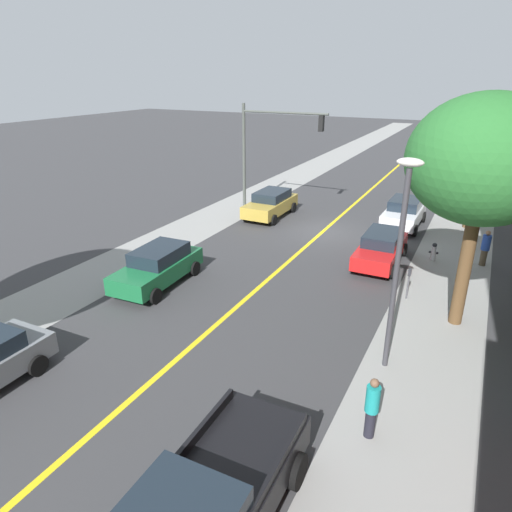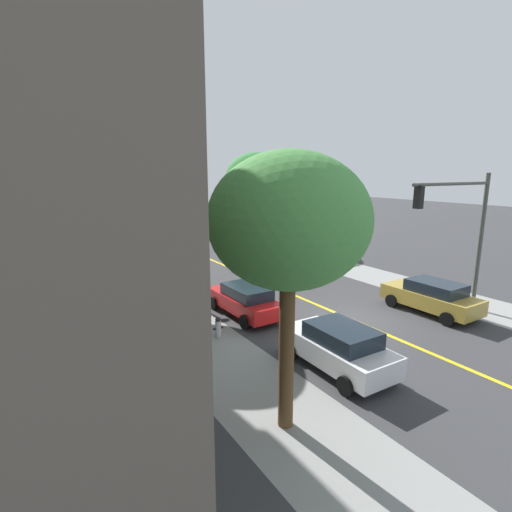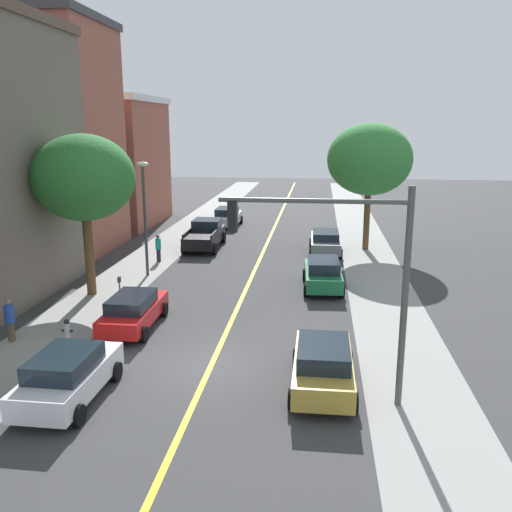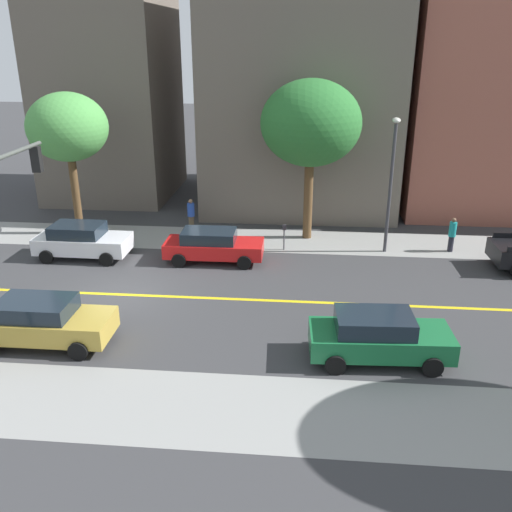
% 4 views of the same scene
% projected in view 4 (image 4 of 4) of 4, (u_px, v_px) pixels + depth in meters
% --- Properties ---
extents(ground_plane, '(140.00, 140.00, 0.00)m').
position_uv_depth(ground_plane, '(121.00, 295.00, 22.11)').
color(ground_plane, '#38383A').
extents(sidewalk_left, '(3.42, 126.00, 0.01)m').
position_uv_depth(sidewalk_left, '(164.00, 237.00, 28.52)').
color(sidewalk_left, gray).
rests_on(sidewalk_left, ground).
extents(sidewalk_right, '(3.42, 126.00, 0.01)m').
position_uv_depth(sidewalk_right, '(44.00, 399.00, 15.69)').
color(sidewalk_right, gray).
rests_on(sidewalk_right, ground).
extents(road_centerline_stripe, '(0.20, 126.00, 0.00)m').
position_uv_depth(road_centerline_stripe, '(121.00, 294.00, 22.11)').
color(road_centerline_stripe, yellow).
rests_on(road_centerline_stripe, ground).
extents(brick_apartment_block, '(8.65, 7.68, 14.27)m').
position_uv_depth(brick_apartment_block, '(110.00, 81.00, 34.26)').
color(brick_apartment_block, '#665B51').
rests_on(brick_apartment_block, ground).
extents(tan_rowhouse, '(12.24, 11.27, 13.43)m').
position_uv_depth(tan_rowhouse, '(302.00, 89.00, 33.41)').
color(tan_rowhouse, '#665B51').
rests_on(tan_rowhouse, ground).
extents(pale_office_building, '(10.94, 8.17, 14.93)m').
position_uv_depth(pale_office_building, '(471.00, 77.00, 32.30)').
color(pale_office_building, '#935142').
rests_on(pale_office_building, ground).
extents(street_tree_left_near, '(4.87, 4.87, 7.90)m').
position_uv_depth(street_tree_left_near, '(311.00, 124.00, 26.37)').
color(street_tree_left_near, brown).
rests_on(street_tree_left_near, ground).
extents(street_tree_left_far, '(3.96, 3.96, 7.22)m').
position_uv_depth(street_tree_left_far, '(68.00, 128.00, 27.12)').
color(street_tree_left_far, brown).
rests_on(street_tree_left_far, ground).
extents(fire_hydrant, '(0.44, 0.24, 0.87)m').
position_uv_depth(fire_hydrant, '(190.00, 236.00, 27.46)').
color(fire_hydrant, silver).
rests_on(fire_hydrant, ground).
extents(parking_meter, '(0.12, 0.18, 1.28)m').
position_uv_depth(parking_meter, '(284.00, 233.00, 26.53)').
color(parking_meter, '#4C4C51').
rests_on(parking_meter, ground).
extents(street_lamp, '(0.70, 0.36, 6.35)m').
position_uv_depth(street_lamp, '(392.00, 171.00, 25.18)').
color(street_lamp, '#38383D').
rests_on(street_lamp, ground).
extents(red_sedan_left_curb, '(1.96, 4.50, 1.49)m').
position_uv_depth(red_sedan_left_curb, '(213.00, 245.00, 25.17)').
color(red_sedan_left_curb, red).
rests_on(red_sedan_left_curb, ground).
extents(white_sedan_left_curb, '(2.11, 4.31, 1.61)m').
position_uv_depth(white_sedan_left_curb, '(82.00, 240.00, 25.61)').
color(white_sedan_left_curb, silver).
rests_on(white_sedan_left_curb, ground).
extents(gold_sedan_right_curb, '(2.06, 4.52, 1.58)m').
position_uv_depth(gold_sedan_right_curb, '(42.00, 321.00, 18.30)').
color(gold_sedan_right_curb, '#B29338').
rests_on(gold_sedan_right_curb, ground).
extents(green_sedan_right_curb, '(2.17, 4.52, 1.60)m').
position_uv_depth(green_sedan_right_curb, '(378.00, 336.00, 17.35)').
color(green_sedan_right_curb, '#196638').
rests_on(green_sedan_right_curb, ground).
extents(pedestrian_teal_shirt, '(0.34, 0.34, 1.69)m').
position_uv_depth(pedestrian_teal_shirt, '(452.00, 234.00, 26.30)').
color(pedestrian_teal_shirt, black).
rests_on(pedestrian_teal_shirt, ground).
extents(pedestrian_blue_shirt, '(0.38, 0.38, 1.70)m').
position_uv_depth(pedestrian_blue_shirt, '(191.00, 214.00, 29.31)').
color(pedestrian_blue_shirt, brown).
rests_on(pedestrian_blue_shirt, ground).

